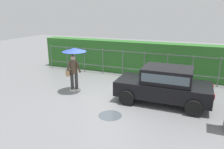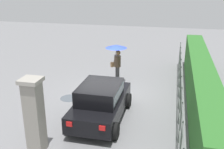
% 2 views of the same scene
% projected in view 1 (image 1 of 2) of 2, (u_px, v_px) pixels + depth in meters
% --- Properties ---
extents(ground_plane, '(40.00, 40.00, 0.00)m').
position_uv_depth(ground_plane, '(105.00, 97.00, 9.38)').
color(ground_plane, slate).
extents(car, '(3.74, 1.86, 1.48)m').
position_uv_depth(car, '(164.00, 84.00, 8.59)').
color(car, black).
rests_on(car, ground).
extents(pedestrian, '(1.07, 1.07, 2.04)m').
position_uv_depth(pedestrian, '(74.00, 59.00, 9.61)').
color(pedestrian, '#333333').
rests_on(pedestrian, ground).
extents(fence_section, '(11.30, 0.05, 1.50)m').
position_uv_depth(fence_section, '(133.00, 63.00, 11.99)').
color(fence_section, '#59605B').
rests_on(fence_section, ground).
extents(hedge_row, '(12.25, 0.90, 1.90)m').
position_uv_depth(hedge_row, '(137.00, 58.00, 12.66)').
color(hedge_row, '#2D6B28').
rests_on(hedge_row, ground).
extents(puddle_near, '(0.85, 0.85, 0.00)m').
position_uv_depth(puddle_near, '(110.00, 115.00, 7.67)').
color(puddle_near, '#4C545B').
rests_on(puddle_near, ground).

